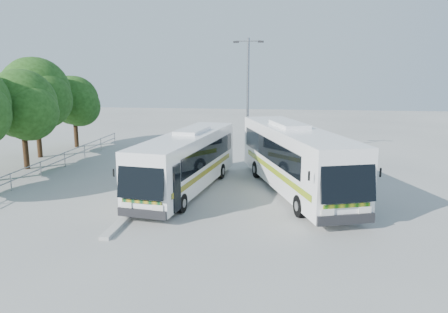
# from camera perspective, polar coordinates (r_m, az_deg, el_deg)

# --- Properties ---
(ground) EXTENTS (100.00, 100.00, 0.00)m
(ground) POSITION_cam_1_polar(r_m,az_deg,el_deg) (22.46, -4.03, -5.42)
(ground) COLOR #A9A9A3
(ground) RESTS_ON ground
(kerb_divider) EXTENTS (0.40, 16.00, 0.15)m
(kerb_divider) POSITION_cam_1_polar(r_m,az_deg,el_deg) (24.84, -8.34, -3.69)
(kerb_divider) COLOR #B2B2AD
(kerb_divider) RESTS_ON ground
(railing) EXTENTS (0.06, 22.00, 1.00)m
(railing) POSITION_cam_1_polar(r_m,az_deg,el_deg) (29.44, -21.88, -0.69)
(railing) COLOR gray
(railing) RESTS_ON ground
(tree_far_c) EXTENTS (4.97, 4.69, 6.49)m
(tree_far_c) POSITION_cam_1_polar(r_m,az_deg,el_deg) (30.98, -24.83, 6.24)
(tree_far_c) COLOR #382314
(tree_far_c) RESTS_ON ground
(tree_far_d) EXTENTS (5.62, 5.30, 7.33)m
(tree_far_d) POSITION_cam_1_polar(r_m,az_deg,el_deg) (34.72, -23.34, 7.73)
(tree_far_d) COLOR #382314
(tree_far_d) RESTS_ON ground
(tree_far_e) EXTENTS (4.54, 4.28, 5.92)m
(tree_far_e) POSITION_cam_1_polar(r_m,az_deg,el_deg) (38.40, -18.94, 6.92)
(tree_far_e) COLOR #382314
(tree_far_e) RESTS_ON ground
(coach_main) EXTENTS (3.78, 11.28, 3.07)m
(coach_main) POSITION_cam_1_polar(r_m,az_deg,el_deg) (23.37, -4.91, -0.50)
(coach_main) COLOR white
(coach_main) RESTS_ON ground
(coach_adjacent) EXTENTS (6.19, 12.44, 3.41)m
(coach_adjacent) POSITION_cam_1_polar(r_m,az_deg,el_deg) (23.36, 9.23, -0.15)
(coach_adjacent) COLOR white
(coach_adjacent) RESTS_ON ground
(lamppost) EXTENTS (2.09, 0.34, 8.56)m
(lamppost) POSITION_cam_1_polar(r_m,az_deg,el_deg) (30.93, 3.13, 8.12)
(lamppost) COLOR gray
(lamppost) RESTS_ON ground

